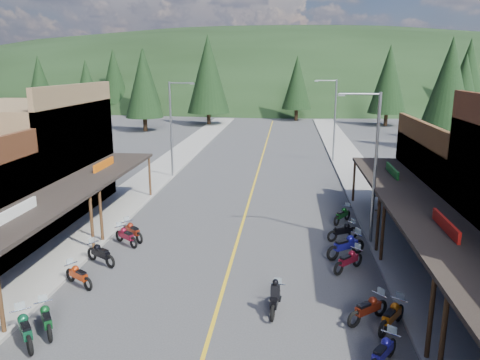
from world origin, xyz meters
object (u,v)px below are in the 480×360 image
(shop_west_3, at_px, (26,160))
(bike_west_11, at_px, (133,230))
(pine_8, at_px, (87,93))
(bike_west_6, at_px, (25,328))
(pine_2, at_px, (208,74))
(pine_4, at_px, (389,79))
(pine_0, at_px, (40,82))
(pine_3, at_px, (297,82))
(pine_11, at_px, (449,85))
(pine_5, at_px, (468,73))
(bike_west_7, at_px, (46,318))
(pedestrian_east_b, at_px, (380,196))
(bike_west_10, at_px, (126,235))
(pine_10, at_px, (143,84))
(bike_west_9, at_px, (101,253))
(bike_east_10, at_px, (346,245))
(bike_west_8, at_px, (78,275))
(bike_east_8, at_px, (368,308))
(bike_east_12, at_px, (342,214))
(bike_east_7, at_px, (392,315))
(pine_9, at_px, (463,90))
(streetlight_3, at_px, (333,117))
(bike_east_9, at_px, (349,259))
(rider_on_bike, at_px, (275,298))
(bike_east_11, at_px, (343,230))
(bike_east_6, at_px, (383,351))
(streetlight_1, at_px, (173,125))
(pine_1, at_px, (144,77))
(streetlight_2, at_px, (373,162))

(shop_west_3, relative_size, bike_west_11, 5.48)
(pine_8, relative_size, bike_west_6, 4.70)
(pine_2, xyz_separation_m, pine_4, (28.00, 2.00, -0.75))
(pine_0, distance_m, pine_3, 44.18)
(pine_11, xyz_separation_m, bike_west_11, (-25.68, -30.73, -6.62))
(pine_5, distance_m, bike_west_6, 85.05)
(pine_4, bearing_deg, bike_west_7, -111.04)
(pedestrian_east_b, bearing_deg, bike_west_10, 7.71)
(pine_10, xyz_separation_m, bike_west_9, (11.83, -45.97, -6.21))
(bike_west_10, xyz_separation_m, bike_east_10, (11.37, -0.46, 0.11))
(pine_0, distance_m, pine_5, 74.69)
(pine_5, xyz_separation_m, bike_west_11, (-39.68, -64.73, -7.42))
(bike_west_8, bearing_deg, bike_east_8, -64.27)
(pine_8, xyz_separation_m, bike_west_10, (16.21, -33.46, -5.42))
(bike_west_11, distance_m, bike_east_12, 12.35)
(pine_11, height_order, bike_west_11, pine_11)
(bike_east_7, bearing_deg, bike_west_8, -155.22)
(pine_9, height_order, bike_west_11, pine_9)
(bike_west_8, height_order, bike_east_7, bike_east_7)
(bike_west_6, relative_size, bike_west_10, 1.09)
(bike_west_9, height_order, bike_east_8, bike_west_9)
(streetlight_3, distance_m, bike_east_9, 25.88)
(rider_on_bike, bearing_deg, bike_west_7, -158.19)
(pine_3, bearing_deg, pine_0, -174.81)
(pine_3, height_order, bike_east_10, pine_3)
(pine_2, bearing_deg, pine_0, 172.41)
(pine_8, relative_size, bike_east_11, 5.13)
(bike_west_7, height_order, bike_east_6, bike_west_7)
(pine_11, bearing_deg, bike_west_11, -129.89)
(streetlight_1, height_order, streetlight_3, same)
(bike_west_11, height_order, bike_east_10, bike_east_10)
(shop_west_3, xyz_separation_m, streetlight_1, (6.83, 10.70, 0.94))
(pine_5, height_order, bike_west_10, pine_5)
(pine_3, xyz_separation_m, pine_8, (-26.00, -26.00, -0.51))
(pine_3, relative_size, bike_east_12, 5.72)
(bike_west_10, relative_size, rider_on_bike, 0.98)
(pine_4, relative_size, pine_10, 1.08)
(bike_west_6, distance_m, bike_west_9, 6.65)
(pine_1, bearing_deg, bike_east_6, -67.77)
(streetlight_2, distance_m, bike_west_11, 13.24)
(bike_east_12, bearing_deg, pine_3, 125.51)
(pine_3, xyz_separation_m, bike_west_7, (-9.79, -67.85, -5.92))
(shop_west_3, xyz_separation_m, bike_west_8, (7.56, -9.59, -2.98))
(pine_3, relative_size, bike_east_9, 5.46)
(pine_1, xyz_separation_m, pine_4, (42.00, -10.00, 0.00))
(bike_west_11, bearing_deg, streetlight_2, -43.42)
(bike_west_8, xyz_separation_m, bike_east_9, (11.73, 2.74, 0.04))
(shop_west_3, relative_size, pine_3, 0.99)
(bike_west_6, bearing_deg, pine_9, 18.39)
(pine_9, bearing_deg, rider_on_bike, -115.98)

